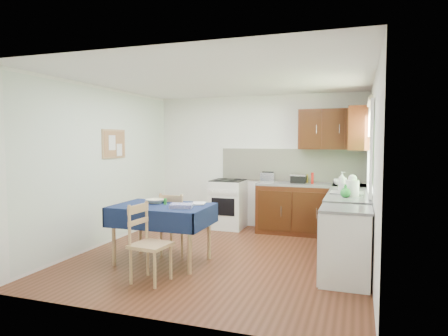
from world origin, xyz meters
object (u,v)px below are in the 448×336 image
(chair_far, at_px, (175,222))
(sandwich_press, at_px, (299,179))
(chair_near, at_px, (147,240))
(dish_rack, at_px, (347,192))
(kettle, at_px, (352,187))
(toaster, at_px, (268,177))
(dining_table, at_px, (162,213))

(chair_far, distance_m, sandwich_press, 2.51)
(chair_near, xyz_separation_m, sandwich_press, (1.31, 3.05, 0.49))
(sandwich_press, bearing_deg, dish_rack, -66.56)
(chair_far, relative_size, kettle, 3.04)
(toaster, bearing_deg, chair_far, -126.43)
(dining_table, height_order, sandwich_press, sandwich_press)
(toaster, height_order, kettle, kettle)
(chair_near, bearing_deg, toaster, -8.16)
(dining_table, distance_m, dish_rack, 2.61)
(dining_table, bearing_deg, chair_far, 103.37)
(sandwich_press, bearing_deg, dining_table, -134.43)
(dining_table, xyz_separation_m, chair_near, (0.18, -0.72, -0.19))
(kettle, bearing_deg, dish_rack, 105.53)
(sandwich_press, xyz_separation_m, dish_rack, (0.86, -1.22, -0.05))
(dish_rack, bearing_deg, toaster, 118.01)
(chair_near, relative_size, kettle, 3.10)
(chair_near, distance_m, toaster, 3.16)
(chair_near, relative_size, toaster, 3.68)
(chair_far, relative_size, dish_rack, 1.98)
(dining_table, relative_size, toaster, 5.16)
(dining_table, height_order, kettle, kettle)
(chair_far, distance_m, dish_rack, 2.50)
(toaster, relative_size, kettle, 0.84)
(dining_table, relative_size, sandwich_press, 4.88)
(dining_table, bearing_deg, toaster, 81.52)
(chair_far, relative_size, chair_near, 0.98)
(chair_near, height_order, kettle, kettle)
(chair_far, height_order, chair_near, chair_near)
(chair_near, distance_m, sandwich_press, 3.36)
(chair_far, xyz_separation_m, chair_near, (0.18, -1.10, 0.01))
(chair_far, height_order, toaster, toaster)
(dining_table, bearing_deg, kettle, 32.88)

